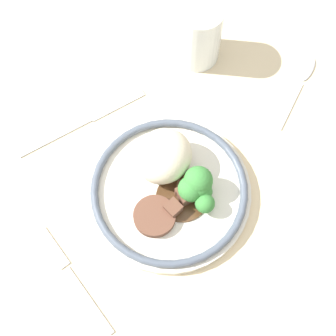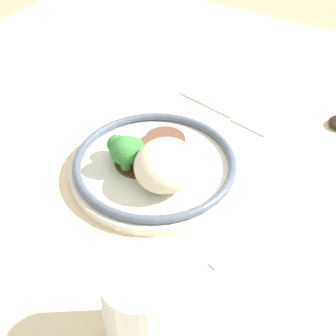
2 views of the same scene
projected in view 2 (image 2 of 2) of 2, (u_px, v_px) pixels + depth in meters
The scene contains 6 objects.
ground_plane at pixel (181, 193), 0.73m from camera, with size 8.00×8.00×0.00m, color #998466.
dining_table at pixel (182, 183), 0.71m from camera, with size 1.18×1.28×0.04m.
plate at pixel (154, 163), 0.68m from camera, with size 0.25×0.25×0.08m.
juice_glass at pixel (142, 315), 0.47m from camera, with size 0.08×0.08×0.11m.
fork at pixel (231, 117), 0.81m from camera, with size 0.04×0.19×0.00m.
knife at pixel (269, 225), 0.62m from camera, with size 0.22×0.08×0.00m.
Camera 2 is at (0.45, 0.26, 0.51)m, focal length 50.00 mm.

